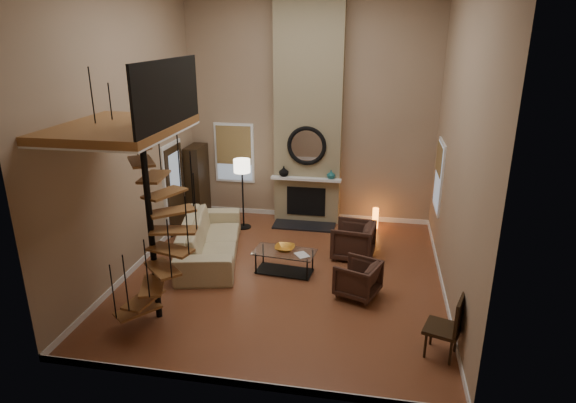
% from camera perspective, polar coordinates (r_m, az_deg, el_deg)
% --- Properties ---
extents(ground, '(6.00, 6.50, 0.01)m').
position_cam_1_polar(ground, '(9.78, -0.43, -8.56)').
color(ground, brown).
rests_on(ground, ground).
extents(back_wall, '(6.00, 0.02, 5.50)m').
position_cam_1_polar(back_wall, '(11.99, 2.50, 10.60)').
color(back_wall, tan).
rests_on(back_wall, ground).
extents(front_wall, '(6.00, 0.02, 5.50)m').
position_cam_1_polar(front_wall, '(5.78, -6.55, 0.80)').
color(front_wall, tan).
rests_on(front_wall, ground).
extents(left_wall, '(0.02, 6.50, 5.50)m').
position_cam_1_polar(left_wall, '(9.84, -18.06, 7.73)').
color(left_wall, tan).
rests_on(left_wall, ground).
extents(right_wall, '(0.02, 6.50, 5.50)m').
position_cam_1_polar(right_wall, '(8.79, 19.24, 6.29)').
color(right_wall, tan).
rests_on(right_wall, ground).
extents(baseboard_back, '(6.00, 0.02, 0.12)m').
position_cam_1_polar(baseboard_back, '(12.67, 2.32, -1.52)').
color(baseboard_back, white).
rests_on(baseboard_back, ground).
extents(baseboard_front, '(6.00, 0.02, 0.12)m').
position_cam_1_polar(baseboard_front, '(7.12, -5.65, -20.17)').
color(baseboard_front, white).
rests_on(baseboard_front, ground).
extents(baseboard_left, '(0.02, 6.50, 0.12)m').
position_cam_1_polar(baseboard_left, '(10.67, -16.52, -6.54)').
color(baseboard_left, white).
rests_on(baseboard_left, ground).
extents(baseboard_right, '(0.02, 6.50, 0.12)m').
position_cam_1_polar(baseboard_right, '(9.71, 17.42, -9.33)').
color(baseboard_right, white).
rests_on(baseboard_right, ground).
extents(chimney_breast, '(1.60, 0.38, 5.50)m').
position_cam_1_polar(chimney_breast, '(11.80, 2.37, 10.46)').
color(chimney_breast, '#8D7F5B').
rests_on(chimney_breast, ground).
extents(hearth, '(1.50, 0.60, 0.04)m').
position_cam_1_polar(hearth, '(12.07, 1.86, -2.81)').
color(hearth, black).
rests_on(hearth, ground).
extents(firebox, '(0.95, 0.02, 0.72)m').
position_cam_1_polar(firebox, '(12.15, 2.10, 0.01)').
color(firebox, black).
rests_on(firebox, chimney_breast).
extents(mantel, '(1.70, 0.18, 0.06)m').
position_cam_1_polar(mantel, '(11.89, 2.07, 2.61)').
color(mantel, white).
rests_on(mantel, chimney_breast).
extents(mirror_frame, '(0.94, 0.10, 0.94)m').
position_cam_1_polar(mirror_frame, '(11.74, 2.16, 6.44)').
color(mirror_frame, black).
rests_on(mirror_frame, chimney_breast).
extents(mirror_disc, '(0.80, 0.01, 0.80)m').
position_cam_1_polar(mirror_disc, '(11.75, 2.17, 6.45)').
color(mirror_disc, white).
rests_on(mirror_disc, chimney_breast).
extents(vase_left, '(0.24, 0.24, 0.25)m').
position_cam_1_polar(vase_left, '(11.97, -0.50, 3.51)').
color(vase_left, black).
rests_on(vase_left, mantel).
extents(vase_right, '(0.20, 0.20, 0.21)m').
position_cam_1_polar(vase_right, '(11.82, 4.99, 3.13)').
color(vase_right, '#195A5A').
rests_on(vase_right, mantel).
extents(window_back, '(1.02, 0.06, 1.52)m').
position_cam_1_polar(window_back, '(12.58, -6.23, 5.68)').
color(window_back, white).
rests_on(window_back, back_wall).
extents(window_right, '(0.06, 1.02, 1.52)m').
position_cam_1_polar(window_right, '(10.98, 17.05, 2.92)').
color(window_right, white).
rests_on(window_right, right_wall).
extents(entry_door, '(0.10, 1.05, 2.16)m').
position_cam_1_polar(entry_door, '(11.80, -13.00, 1.48)').
color(entry_door, white).
rests_on(entry_door, ground).
extents(loft, '(1.70, 2.20, 1.09)m').
position_cam_1_polar(loft, '(7.75, -18.32, 8.42)').
color(loft, '#945F30').
rests_on(loft, left_wall).
extents(spiral_stair, '(1.47, 1.47, 4.06)m').
position_cam_1_polar(spiral_stair, '(8.02, -15.55, -1.78)').
color(spiral_stair, black).
rests_on(spiral_stair, ground).
extents(hutch, '(0.37, 0.79, 1.77)m').
position_cam_1_polar(hutch, '(12.67, -10.42, 2.42)').
color(hutch, black).
rests_on(hutch, ground).
extents(sofa, '(1.72, 3.03, 0.83)m').
position_cam_1_polar(sofa, '(10.55, -9.05, -4.24)').
color(sofa, '#C2B386').
rests_on(sofa, ground).
extents(armchair_near, '(0.95, 0.93, 0.78)m').
position_cam_1_polar(armchair_near, '(10.50, 7.97, -4.55)').
color(armchair_near, '#3E251C').
rests_on(armchair_near, ground).
extents(armchair_far, '(0.91, 0.90, 0.65)m').
position_cam_1_polar(armchair_far, '(8.98, 8.45, -8.90)').
color(armchair_far, '#3E251C').
rests_on(armchair_far, ground).
extents(coffee_table, '(1.26, 0.72, 0.45)m').
position_cam_1_polar(coffee_table, '(9.78, -0.42, -6.67)').
color(coffee_table, silver).
rests_on(coffee_table, ground).
extents(bowl, '(0.40, 0.40, 0.10)m').
position_cam_1_polar(bowl, '(9.73, -0.37, -5.42)').
color(bowl, orange).
rests_on(bowl, coffee_table).
extents(book, '(0.35, 0.37, 0.03)m').
position_cam_1_polar(book, '(9.51, 1.49, -6.26)').
color(book, gray).
rests_on(book, coffee_table).
extents(floor_lamp, '(0.39, 0.39, 1.70)m').
position_cam_1_polar(floor_lamp, '(11.61, -5.33, 3.48)').
color(floor_lamp, black).
rests_on(floor_lamp, ground).
extents(accent_lamp, '(0.14, 0.14, 0.51)m').
position_cam_1_polar(accent_lamp, '(12.09, 10.05, -1.90)').
color(accent_lamp, orange).
rests_on(accent_lamp, ground).
extents(side_chair, '(0.62, 0.62, 1.01)m').
position_cam_1_polar(side_chair, '(7.71, 18.11, -13.44)').
color(side_chair, black).
rests_on(side_chair, ground).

